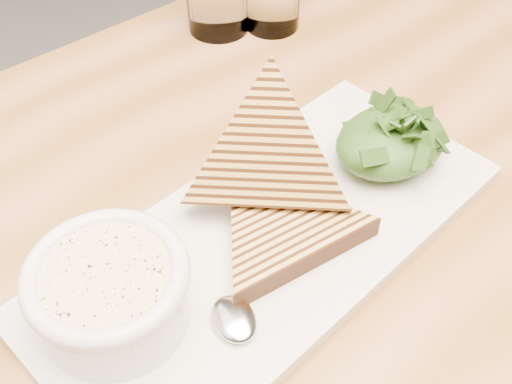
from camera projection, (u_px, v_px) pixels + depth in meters
table_top at (315, 202)px, 0.62m from camera, size 1.12×0.78×0.04m
table_leg_br at (389, 123)px, 1.26m from camera, size 0.06×0.06×0.69m
platter at (270, 240)px, 0.55m from camera, size 0.45×0.25×0.01m
soup_bowl at (112, 298)px, 0.47m from camera, size 0.11×0.11×0.05m
soup at (106, 276)px, 0.45m from camera, size 0.10×0.10×0.01m
bowl_rim at (105, 274)px, 0.45m from camera, size 0.12×0.12×0.01m
sandwich_flat at (281, 230)px, 0.53m from camera, size 0.18×0.18×0.02m
sandwich_lean at (268, 156)px, 0.53m from camera, size 0.24×0.24×0.19m
salad_base at (391, 141)px, 0.59m from camera, size 0.11×0.09×0.04m
arugula_pile at (392, 137)px, 0.59m from camera, size 0.11×0.10×0.05m
spoon_bowl at (234, 319)px, 0.48m from camera, size 0.04×0.05×0.01m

